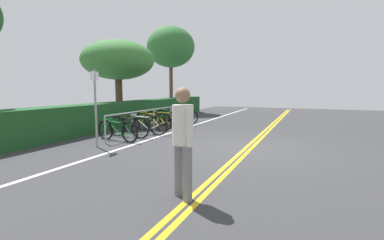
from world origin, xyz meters
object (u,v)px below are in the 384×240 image
at_px(bicycle_5, 174,118).
at_px(bicycle_6, 181,117).
at_px(sign_post_near, 95,101).
at_px(bicycle_3, 153,122).
at_px(bicycle_4, 165,120).
at_px(bike_rack, 154,115).
at_px(tree_far_right, 171,47).
at_px(bicycle_1, 129,127).
at_px(pedestrian, 183,136).
at_px(bicycle_0, 117,131).
at_px(bicycle_2, 145,125).
at_px(tree_mid, 118,60).

distance_m(bicycle_5, bicycle_6, 0.86).
xyz_separation_m(bicycle_5, sign_post_near, (-4.91, -0.03, 0.96)).
relative_size(bicycle_3, sign_post_near, 0.78).
relative_size(bicycle_3, bicycle_4, 0.97).
relative_size(bike_rack, tree_far_right, 1.00).
xyz_separation_m(bicycle_1, sign_post_near, (-1.76, -0.18, 0.97)).
bearing_deg(bike_rack, pedestrian, -145.72).
bearing_deg(bicycle_1, bicycle_0, -173.43).
relative_size(bicycle_2, sign_post_near, 0.82).
bearing_deg(bicycle_6, tree_mid, 105.62).
bearing_deg(bicycle_6, bicycle_2, -178.27).
xyz_separation_m(bicycle_1, tree_mid, (3.20, 2.82, 2.62)).
bearing_deg(bicycle_1, bicycle_2, -14.57).
bearing_deg(bicycle_1, tree_mid, 41.38).
xyz_separation_m(bicycle_0, bicycle_5, (3.87, -0.06, 0.03)).
bearing_deg(pedestrian, bicycle_5, 27.70).
bearing_deg(bicycle_3, bicycle_6, -1.98).
bearing_deg(bicycle_0, bicycle_3, 1.98).
bearing_deg(bicycle_0, sign_post_near, -174.73).
xyz_separation_m(bicycle_1, bicycle_3, (1.58, -0.00, 0.00)).
bearing_deg(bicycle_1, bicycle_4, -3.09).
bearing_deg(bicycle_2, pedestrian, -142.15).
xyz_separation_m(bike_rack, bicycle_0, (-2.29, -0.01, -0.31)).
bearing_deg(bicycle_2, bicycle_4, 1.95).
bearing_deg(sign_post_near, bicycle_5, 0.38).
distance_m(bike_rack, bicycle_3, 0.29).
distance_m(pedestrian, tree_mid, 10.25).
bearing_deg(bicycle_0, bike_rack, 0.26).
relative_size(bicycle_4, tree_mid, 0.45).
height_order(bicycle_2, tree_far_right, tree_far_right).
bearing_deg(bicycle_4, bike_rack, 176.03).
height_order(sign_post_near, tree_far_right, tree_far_right).
distance_m(bicycle_5, pedestrian, 8.31).
relative_size(bike_rack, bicycle_1, 3.36).
bearing_deg(sign_post_near, tree_mid, 31.12).
distance_m(tree_mid, tree_far_right, 6.18).
distance_m(bike_rack, tree_mid, 4.06).
xyz_separation_m(bicycle_4, bicycle_5, (0.75, -0.02, 0.00)).
bearing_deg(tree_mid, bicycle_4, -105.15).
relative_size(bike_rack, bicycle_3, 3.37).
distance_m(bicycle_1, bicycle_2, 0.74).
xyz_separation_m(pedestrian, tree_far_right, (13.40, 7.09, 3.40)).
relative_size(bicycle_1, bicycle_6, 1.00).
height_order(bicycle_1, tree_far_right, tree_far_right).
bearing_deg(bicycle_1, tree_far_right, 18.53).
height_order(bike_rack, sign_post_near, sign_post_near).
relative_size(bicycle_3, bicycle_5, 0.96).
bearing_deg(bicycle_5, bicycle_3, 174.78).
height_order(bicycle_1, sign_post_near, sign_post_near).
bearing_deg(bicycle_6, bicycle_4, -178.50).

